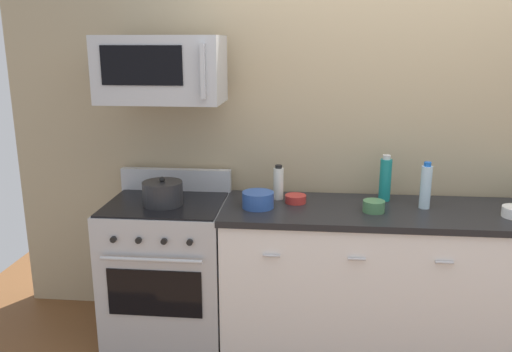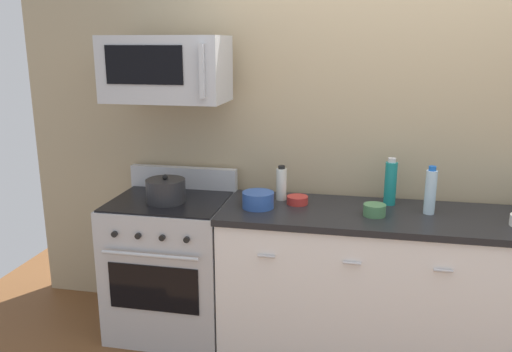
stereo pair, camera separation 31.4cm
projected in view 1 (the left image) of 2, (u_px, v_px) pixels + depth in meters
The scene contains 12 objects.
ground_plane at pixel (384, 343), 3.39m from camera, with size 6.23×6.23×0.00m, color brown.
back_wall at pixel (388, 129), 3.45m from camera, with size 5.19×0.10×2.70m, color tan.
counter_unit at pixel (389, 278), 3.28m from camera, with size 2.10×0.66×0.92m.
range_oven at pixel (169, 268), 3.41m from camera, with size 0.76×0.69×1.07m.
microwave at pixel (162, 69), 3.14m from camera, with size 0.74×0.44×0.40m.
bottle_water_clear at pixel (426, 186), 3.16m from camera, with size 0.07×0.07×0.29m.
bottle_vinegar_white at pixel (278, 183), 3.35m from camera, with size 0.07×0.07×0.23m.
bottle_sparkling_teal at pixel (385, 179), 3.31m from camera, with size 0.07×0.07×0.30m.
bowl_red_small at pixel (296, 199), 3.29m from camera, with size 0.13×0.13×0.05m.
bowl_blue_mixing at pixel (258, 199), 3.19m from camera, with size 0.20×0.20×0.10m.
bowl_green_glaze at pixel (374, 206), 3.11m from camera, with size 0.13×0.13×0.07m.
stockpot at pixel (163, 193), 3.23m from camera, with size 0.25×0.25×0.18m.
Camera 1 is at (-0.54, -3.08, 1.91)m, focal length 36.35 mm.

